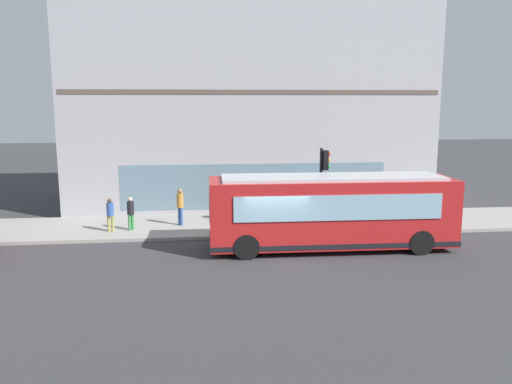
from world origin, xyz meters
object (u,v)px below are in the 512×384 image
(fire_hydrant, at_px, (336,212))
(pedestrian_near_hydrant, at_px, (131,211))
(city_bus_nearside, at_px, (331,212))
(newspaper_vending_box, at_px, (223,210))
(pedestrian_by_light_pole, at_px, (180,204))
(pedestrian_walking_along_curb, at_px, (110,213))
(traffic_light_near_corner, at_px, (324,173))
(pedestrian_near_building_entrance, at_px, (421,200))

(fire_hydrant, bearing_deg, pedestrian_near_hydrant, 96.75)
(city_bus_nearside, xyz_separation_m, newspaper_vending_box, (5.39, 4.21, -0.95))
(pedestrian_by_light_pole, height_order, newspaper_vending_box, pedestrian_by_light_pole)
(pedestrian_near_hydrant, xyz_separation_m, pedestrian_walking_along_curb, (-0.19, 0.90, 0.00))
(traffic_light_near_corner, xyz_separation_m, pedestrian_by_light_pole, (1.71, 6.60, -1.63))
(pedestrian_near_hydrant, relative_size, pedestrian_walking_along_curb, 1.00)
(pedestrian_near_hydrant, bearing_deg, newspaper_vending_box, -67.11)
(traffic_light_near_corner, relative_size, pedestrian_by_light_pole, 2.13)
(traffic_light_near_corner, bearing_deg, pedestrian_near_hydrant, 83.72)
(city_bus_nearside, xyz_separation_m, pedestrian_near_building_entrance, (4.04, -5.65, -0.37))
(traffic_light_near_corner, bearing_deg, city_bus_nearside, 173.80)
(fire_hydrant, bearing_deg, traffic_light_near_corner, 150.81)
(pedestrian_by_light_pole, xyz_separation_m, newspaper_vending_box, (1.11, -2.12, -0.58))
(traffic_light_near_corner, distance_m, pedestrian_walking_along_curb, 9.94)
(pedestrian_walking_along_curb, bearing_deg, pedestrian_by_light_pole, -73.66)
(pedestrian_near_building_entrance, relative_size, newspaper_vending_box, 1.99)
(city_bus_nearside, bearing_deg, pedestrian_by_light_pole, 55.90)
(traffic_light_near_corner, height_order, fire_hydrant, traffic_light_near_corner)
(pedestrian_by_light_pole, bearing_deg, pedestrian_walking_along_curb, 106.34)
(pedestrian_walking_along_curb, bearing_deg, city_bus_nearside, -109.54)
(fire_hydrant, distance_m, pedestrian_by_light_pole, 7.86)
(pedestrian_walking_along_curb, xyz_separation_m, newspaper_vending_box, (2.03, -5.26, -0.43))
(fire_hydrant, relative_size, newspaper_vending_box, 0.82)
(pedestrian_by_light_pole, bearing_deg, pedestrian_near_hydrant, 108.07)
(fire_hydrant, height_order, pedestrian_near_building_entrance, pedestrian_near_building_entrance)
(city_bus_nearside, xyz_separation_m, pedestrian_by_light_pole, (4.28, 6.33, -0.37))
(fire_hydrant, xyz_separation_m, pedestrian_walking_along_curb, (-1.38, 10.96, 0.52))
(city_bus_nearside, height_order, newspaper_vending_box, city_bus_nearside)
(city_bus_nearside, relative_size, pedestrian_near_building_entrance, 5.63)
(city_bus_nearside, bearing_deg, pedestrian_walking_along_curb, 70.46)
(traffic_light_near_corner, xyz_separation_m, fire_hydrant, (2.17, -1.21, -2.30))
(traffic_light_near_corner, relative_size, fire_hydrant, 5.16)
(traffic_light_near_corner, height_order, newspaper_vending_box, traffic_light_near_corner)
(traffic_light_near_corner, height_order, pedestrian_by_light_pole, traffic_light_near_corner)
(pedestrian_near_hydrant, relative_size, newspaper_vending_box, 1.72)
(pedestrian_walking_along_curb, distance_m, pedestrian_by_light_pole, 3.28)
(fire_hydrant, xyz_separation_m, pedestrian_near_hydrant, (-1.19, 10.06, 0.52))
(fire_hydrant, bearing_deg, pedestrian_by_light_pole, 93.34)
(city_bus_nearside, bearing_deg, fire_hydrant, -17.45)
(fire_hydrant, relative_size, pedestrian_near_building_entrance, 0.41)
(city_bus_nearside, bearing_deg, pedestrian_near_hydrant, 67.52)
(pedestrian_near_hydrant, distance_m, pedestrian_near_building_entrance, 14.23)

